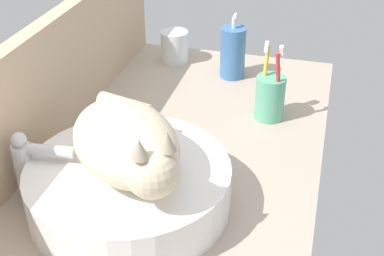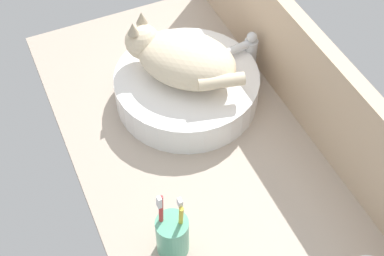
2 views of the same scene
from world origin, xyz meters
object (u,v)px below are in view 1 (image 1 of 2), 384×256
sink_basin (129,186)px  cat (129,144)px  toothbrush_cup (270,97)px  water_glass (175,48)px  soap_dispenser (233,52)px  faucet (29,163)px

sink_basin → cat: size_ratio=1.22×
toothbrush_cup → water_glass: 38.82cm
soap_dispenser → toothbrush_cup: size_ratio=0.90×
soap_dispenser → toothbrush_cup: toothbrush_cup is taller
toothbrush_cup → sink_basin: bearing=152.2°
sink_basin → water_glass: (62.25, 10.21, -0.36)cm
faucet → soap_dispenser: size_ratio=0.81×
soap_dispenser → water_glass: size_ratio=1.93×
sink_basin → soap_dispenser: 57.52cm
faucet → water_glass: faucet is taller
soap_dispenser → water_glass: (5.26, 17.55, -3.07)cm
sink_basin → toothbrush_cup: size_ratio=1.96×
soap_dispenser → toothbrush_cup: bearing=-146.6°
cat → soap_dispenser: bearing=-6.3°
sink_basin → faucet: (-2.15, 18.23, 3.14)cm
sink_basin → soap_dispenser: size_ratio=2.18×
faucet → toothbrush_cup: toothbrush_cup is taller
cat → toothbrush_cup: cat is taller
faucet → toothbrush_cup: (40.00, -38.17, -1.82)cm
soap_dispenser → water_glass: 18.57cm
soap_dispenser → cat: bearing=173.7°
faucet → water_glass: 64.98cm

